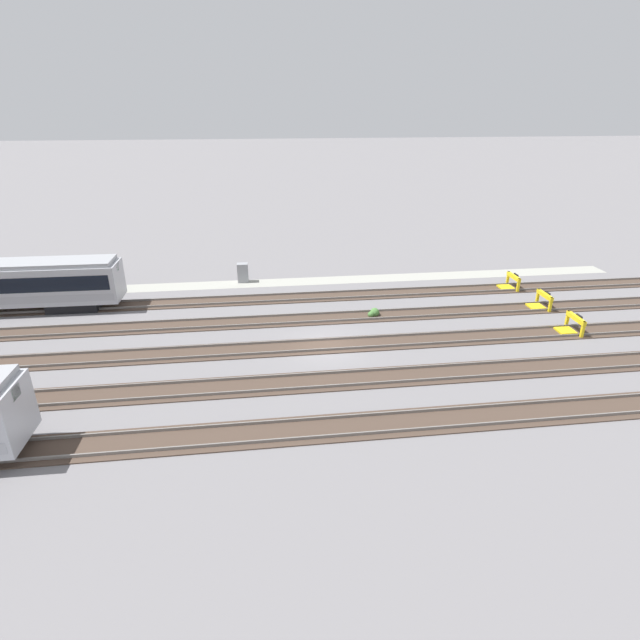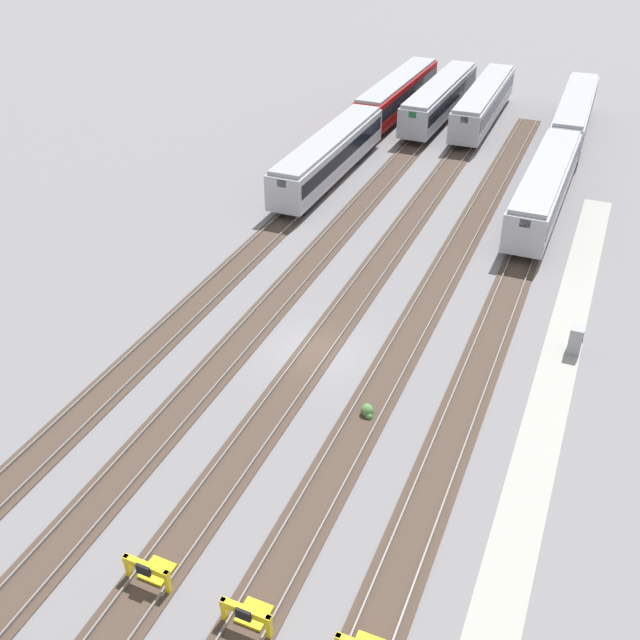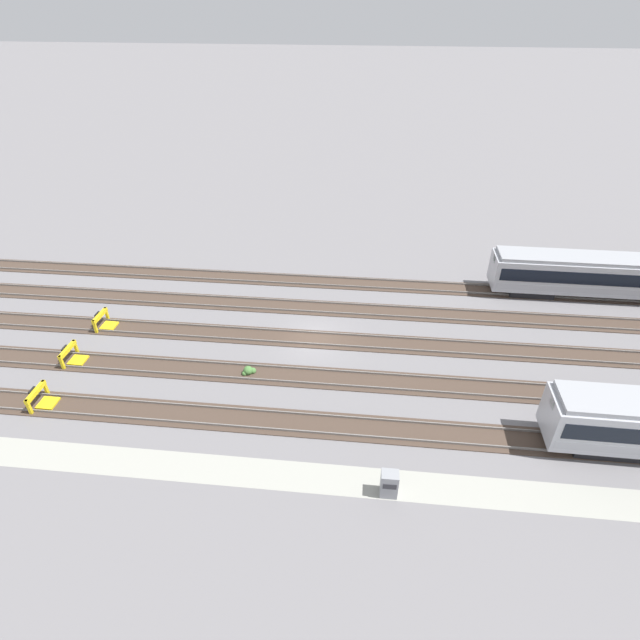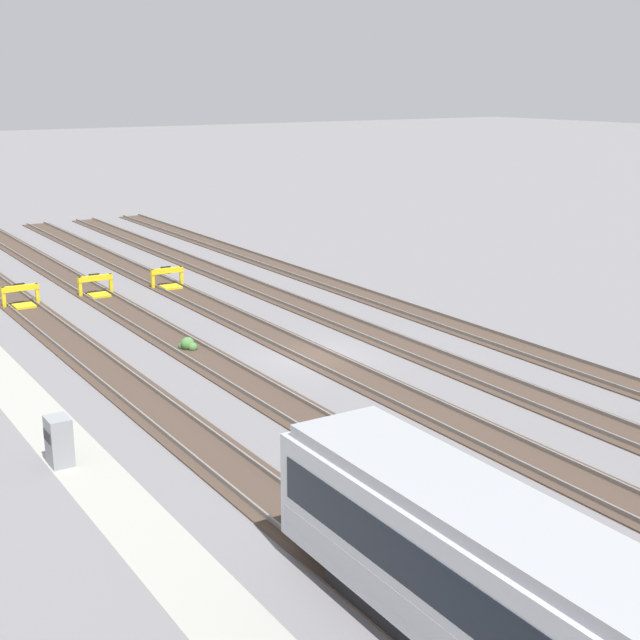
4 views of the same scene
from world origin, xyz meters
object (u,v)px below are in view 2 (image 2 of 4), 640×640
Objects in this scene: subway_car_front_row_centre at (329,156)px; subway_car_back_row_leftmost at (440,99)px; subway_car_front_row_rightmost at (398,94)px; subway_car_front_row_leftmost at (483,103)px; subway_car_front_row_right_inner at (545,187)px; bumper_stop_near_inner_track at (250,614)px; bumper_stop_middle_track at (151,570)px; electrical_cabinet at (576,340)px; weed_clump at (367,411)px; subway_car_front_row_left_inner at (574,114)px.

subway_car_back_row_leftmost is (18.68, -4.27, 0.00)m from subway_car_front_row_centre.
subway_car_front_row_centre is 1.00× the size of subway_car_front_row_rightmost.
subway_car_front_row_leftmost and subway_car_front_row_right_inner have the same top height.
subway_car_back_row_leftmost is at bearing -89.58° from subway_car_front_row_rightmost.
subway_car_front_row_centre reaches higher than bumper_stop_near_inner_track.
subway_car_front_row_centre is 41.73m from bumper_stop_near_inner_track.
bumper_stop_near_inner_track is 1.00× the size of bumper_stop_middle_track.
subway_car_front_row_right_inner is 1.00× the size of subway_car_back_row_leftmost.
subway_car_front_row_leftmost is 4.29m from subway_car_back_row_leftmost.
subway_car_front_row_leftmost is at bearing 4.20° from bumper_stop_near_inner_track.
electrical_cabinet is 1.74× the size of weed_clump.
subway_car_front_row_right_inner is 25.39m from subway_car_front_row_rightmost.
subway_car_front_row_rightmost is at bearing 0.20° from subway_car_front_row_centre.
subway_car_front_row_left_inner is 25.41m from subway_car_front_row_centre.
subway_car_back_row_leftmost is at bearing 25.43° from electrical_cabinet.
subway_car_front_row_rightmost reaches higher than electrical_cabinet.
bumper_stop_middle_track is at bearing -179.98° from subway_car_front_row_leftmost.
subway_car_front_row_rightmost is (-0.10, 17.21, 0.00)m from subway_car_front_row_left_inner.
subway_car_front_row_left_inner is 46.11m from weed_clump.
bumper_stop_near_inner_track is at bearing -93.60° from bumper_stop_middle_track.
bumper_stop_near_inner_track is (-58.42, 4.28, -1.53)m from subway_car_front_row_left_inner.
subway_car_front_row_left_inner is at bearing -5.29° from weed_clump.
subway_car_front_row_centre and subway_car_front_row_rightmost have the same top height.
bumper_stop_middle_track is (-58.08, -4.30, -1.53)m from subway_car_back_row_leftmost.
subway_car_front_row_leftmost is 1.00× the size of subway_car_back_row_leftmost.
subway_car_front_row_rightmost is 9.01× the size of bumper_stop_near_inner_track.
subway_car_front_row_rightmost is 9.00× the size of bumper_stop_middle_track.
electrical_cabinet is (-17.76, -21.60, -1.24)m from subway_car_front_row_centre.
bumper_stop_near_inner_track is (-58.66, -4.31, -1.53)m from subway_car_front_row_leftmost.
subway_car_front_row_rightmost is 58.71m from bumper_stop_middle_track.
subway_car_front_row_left_inner is (-0.24, -8.59, 0.00)m from subway_car_front_row_leftmost.
electrical_cabinet is at bearing -173.05° from subway_car_front_row_left_inner.
bumper_stop_near_inner_track reaches higher than weed_clump.
bumper_stop_near_inner_track and bumper_stop_middle_track have the same top height.
bumper_stop_middle_track is 1.25× the size of electrical_cabinet.
subway_car_front_row_right_inner is at bearing -12.30° from bumper_stop_middle_track.
subway_car_front_row_centre is (-19.00, 8.55, 0.00)m from subway_car_front_row_leftmost.
weed_clump is (-27.13, -12.90, -1.80)m from subway_car_front_row_centre.
electrical_cabinet is (-36.45, -17.33, -1.24)m from subway_car_back_row_leftmost.
subway_car_back_row_leftmost is at bearing -12.88° from subway_car_front_row_centre.
subway_car_back_row_leftmost is (18.68, 12.89, 0.00)m from subway_car_front_row_right_inner.
weed_clump is at bearing -169.33° from subway_car_back_row_leftmost.
subway_car_front_row_centre is 19.59× the size of weed_clump.
subway_car_front_row_rightmost is 47.61m from weed_clump.
subway_car_back_row_leftmost reaches higher than electrical_cabinet.
subway_car_front_row_leftmost and subway_car_back_row_leftmost have the same top height.
electrical_cabinet is (-36.41, -21.67, -1.24)m from subway_car_front_row_rightmost.
subway_car_front_row_left_inner is at bearing -91.61° from subway_car_front_row_leftmost.
subway_car_front_row_left_inner is 9.00× the size of bumper_stop_middle_track.
bumper_stop_middle_track is (-39.40, 8.59, -1.53)m from subway_car_front_row_right_inner.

